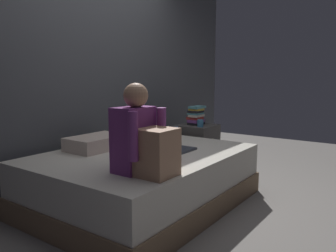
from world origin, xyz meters
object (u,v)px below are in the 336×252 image
object	(u,v)px
mug	(200,123)
nightstand	(197,148)
pillow	(97,143)
clothes_pile	(158,135)
laptop	(175,145)
book_stack	(196,116)
bed	(143,179)
person_sitting	(143,139)

from	to	relation	value
mug	nightstand	bearing A→B (deg)	42.69
pillow	clothes_pile	distance (m)	0.77
laptop	book_stack	size ratio (longest dim) A/B	1.34
pillow	mug	xyz separation A→B (m)	(1.32, -0.38, 0.07)
pillow	bed	bearing A→B (deg)	-71.02
bed	nightstand	xyz separation A→B (m)	(1.30, 0.19, 0.05)
nightstand	laptop	distance (m)	1.16
nightstand	laptop	bearing A→B (deg)	-160.30
mug	book_stack	bearing A→B (deg)	47.30
bed	nightstand	distance (m)	1.31
nightstand	laptop	size ratio (longest dim) A/B	1.85
laptop	clothes_pile	distance (m)	0.59
bed	book_stack	bearing A→B (deg)	9.03
pillow	mug	world-z (taller)	mug
person_sitting	laptop	distance (m)	0.82
nightstand	book_stack	size ratio (longest dim) A/B	2.49
book_stack	clothes_pile	distance (m)	0.73
person_sitting	laptop	xyz separation A→B (m)	(0.76, 0.24, -0.20)
nightstand	bed	bearing A→B (deg)	-171.74
laptop	book_stack	xyz separation A→B (m)	(1.06, 0.40, 0.15)
person_sitting	book_stack	bearing A→B (deg)	19.42
laptop	pillow	bearing A→B (deg)	121.50
book_stack	pillow	bearing A→B (deg)	170.46
bed	pillow	xyz separation A→B (m)	(-0.15, 0.45, 0.32)
nightstand	mug	world-z (taller)	mug
nightstand	book_stack	xyz separation A→B (m)	(-0.00, 0.02, 0.41)
person_sitting	book_stack	xyz separation A→B (m)	(1.82, 0.64, -0.04)
nightstand	book_stack	bearing A→B (deg)	101.24
nightstand	pillow	xyz separation A→B (m)	(-1.45, 0.26, 0.27)
book_stack	mug	xyz separation A→B (m)	(-0.13, -0.14, -0.07)
bed	book_stack	distance (m)	1.39
pillow	clothes_pile	xyz separation A→B (m)	(0.75, -0.17, -0.02)
nightstand	pillow	distance (m)	1.50
bed	pillow	distance (m)	0.57
bed	mug	world-z (taller)	mug
bed	laptop	bearing A→B (deg)	-38.78
mug	clothes_pile	xyz separation A→B (m)	(-0.58, 0.21, -0.09)
book_stack	person_sitting	bearing A→B (deg)	-160.58
laptop	pillow	distance (m)	0.75
book_stack	laptop	bearing A→B (deg)	-159.42
laptop	clothes_pile	bearing A→B (deg)	53.04
person_sitting	laptop	size ratio (longest dim) A/B	2.05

